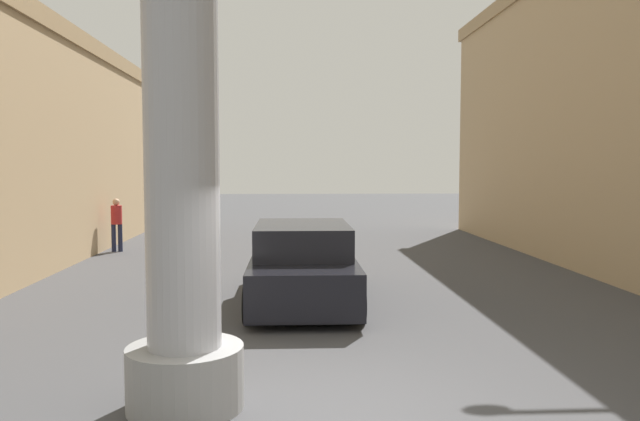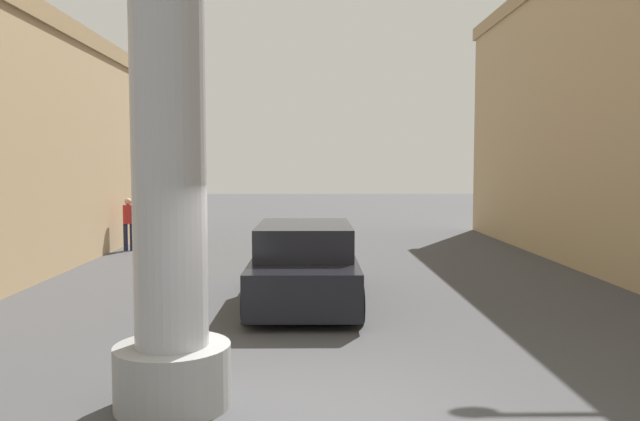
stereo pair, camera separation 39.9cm
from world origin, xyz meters
name	(u,v)px [view 1 (the left image)]	position (x,y,z in m)	size (l,w,h in m)	color
ground_plane	(310,268)	(0.00, 10.00, 0.00)	(89.66, 89.66, 0.00)	#424244
car_lead	(302,265)	(-0.29, 5.90, 0.74)	(2.13, 4.98, 1.56)	black
pedestrian_far_left	(117,221)	(-5.99, 13.53, 0.99)	(0.37, 0.37, 1.69)	#1E233F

